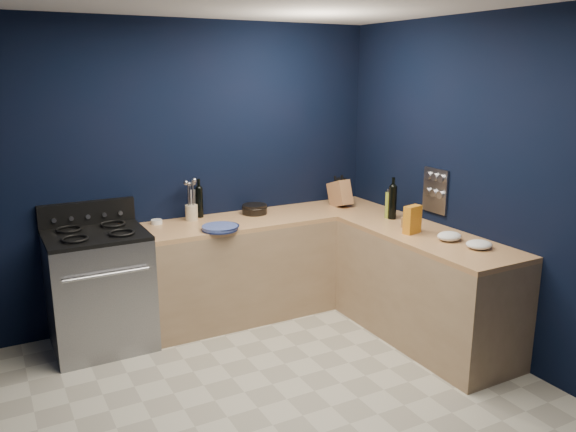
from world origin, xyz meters
TOP-DOWN VIEW (x-y plane):
  - floor at (0.00, 0.00)m, footprint 3.50×3.50m
  - wall_back at (0.00, 1.76)m, footprint 3.50×0.02m
  - wall_right at (1.76, 0.00)m, footprint 0.02×3.50m
  - wall_front at (0.00, -1.76)m, footprint 3.50×0.02m
  - cab_back at (0.60, 1.44)m, footprint 2.30×0.63m
  - top_back at (0.60, 1.44)m, footprint 2.30×0.63m
  - cab_right at (1.44, 0.29)m, footprint 0.63×1.67m
  - top_right at (1.44, 0.29)m, footprint 0.63×1.67m
  - gas_range at (-0.93, 1.42)m, footprint 0.76×0.66m
  - oven_door at (-0.93, 1.10)m, footprint 0.59×0.02m
  - cooktop at (-0.93, 1.42)m, footprint 0.76×0.66m
  - backguard at (-0.93, 1.72)m, footprint 0.76×0.06m
  - spice_panel at (1.74, 0.55)m, footprint 0.02×0.28m
  - wall_outlet at (0.00, 1.74)m, footprint 0.09×0.02m
  - plate_stack at (0.02, 1.20)m, footprint 0.33×0.33m
  - ramekin at (-0.38, 1.64)m, footprint 0.10×0.10m
  - utensil_crock at (-0.07, 1.62)m, footprint 0.14×0.14m
  - wine_bottle_back at (0.03, 1.69)m, footprint 0.07×0.07m
  - lemon_basket at (0.51, 1.57)m, footprint 0.27×0.27m
  - knife_block at (1.37, 1.47)m, footprint 0.14×0.29m
  - wine_bottle_right at (1.50, 0.82)m, footprint 0.08×0.08m
  - oil_bottle at (1.48, 0.86)m, footprint 0.07×0.07m
  - spice_jar_near at (1.53, 0.65)m, footprint 0.06×0.06m
  - spice_jar_far at (1.40, 0.55)m, footprint 0.05×0.05m
  - crouton_bag at (1.35, 0.38)m, footprint 0.17×0.11m
  - towel_front at (1.47, 0.08)m, footprint 0.24×0.22m
  - towel_end at (1.51, -0.18)m, footprint 0.21×0.19m

SIDE VIEW (x-z plane):
  - floor at x=0.00m, z-range -0.02..0.00m
  - cab_back at x=0.60m, z-range 0.00..0.86m
  - cab_right at x=1.44m, z-range 0.00..0.86m
  - oven_door at x=-0.93m, z-range 0.24..0.66m
  - gas_range at x=-0.93m, z-range 0.00..0.92m
  - top_back at x=0.60m, z-range 0.86..0.90m
  - top_right at x=1.44m, z-range 0.86..0.90m
  - ramekin at x=-0.38m, z-range 0.90..0.94m
  - plate_stack at x=0.02m, z-range 0.90..0.94m
  - towel_end at x=1.51m, z-range 0.90..0.96m
  - towel_front at x=1.47m, z-range 0.90..0.97m
  - cooktop at x=-0.93m, z-range 0.92..0.95m
  - lemon_basket at x=0.51m, z-range 0.90..0.99m
  - spice_jar_far at x=1.40m, z-range 0.90..0.99m
  - spice_jar_near at x=1.53m, z-range 0.90..1.01m
  - utensil_crock at x=-0.07m, z-range 0.90..1.04m
  - crouton_bag at x=1.35m, z-range 0.90..1.13m
  - oil_bottle at x=1.48m, z-range 0.90..1.13m
  - knife_block at x=1.37m, z-range 0.87..1.17m
  - wine_bottle_back at x=0.03m, z-range 0.90..1.17m
  - backguard at x=-0.93m, z-range 0.94..1.14m
  - wine_bottle_right at x=1.50m, z-range 0.90..1.19m
  - wall_outlet at x=0.00m, z-range 1.02..1.15m
  - spice_panel at x=1.74m, z-range 0.99..1.37m
  - wall_back at x=0.00m, z-range 0.00..2.60m
  - wall_right at x=1.76m, z-range 0.00..2.60m
  - wall_front at x=0.00m, z-range 0.00..2.60m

